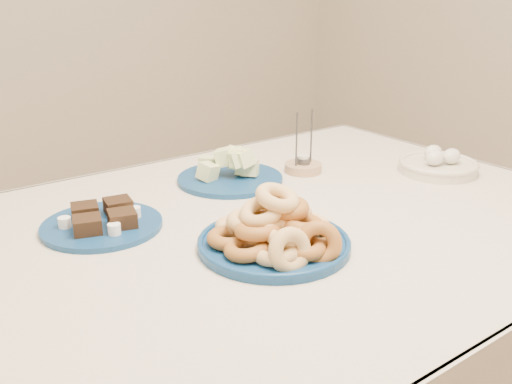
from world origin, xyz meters
The scene contains 6 objects.
dining_table centered at (0.00, 0.00, 0.64)m, with size 1.71×1.11×0.75m.
donut_platter centered at (0.00, -0.12, 0.78)m, with size 0.37×0.37×0.14m.
melon_plate centered at (0.16, 0.27, 0.78)m, with size 0.35×0.35×0.10m.
brownie_plate centered at (-0.24, 0.18, 0.76)m, with size 0.26×0.26×0.05m.
candle_holder centered at (0.36, 0.22, 0.77)m, with size 0.11×0.11×0.17m.
egg_bowl centered at (0.66, -0.01, 0.77)m, with size 0.24×0.24×0.07m.
Camera 1 is at (-0.64, -0.92, 1.25)m, focal length 40.00 mm.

